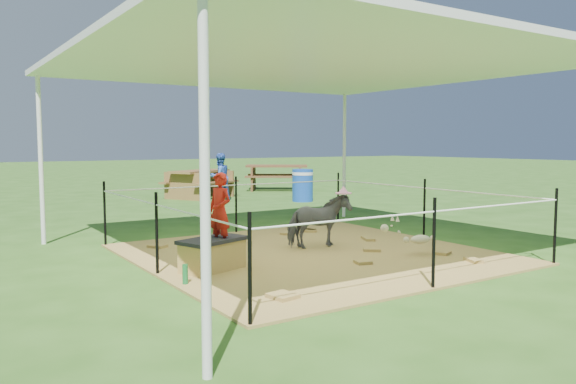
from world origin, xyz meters
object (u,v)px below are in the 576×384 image
straw_bale (213,256)px  woman (220,203)px  distant_person (220,177)px  picnic_table_near (200,184)px  picnic_table_far (277,178)px  green_bottle (185,274)px  trash_barrel (303,185)px  pony (319,221)px  foal (420,237)px

straw_bale → woman: 0.65m
straw_bale → distant_person: distant_person is taller
picnic_table_near → picnic_table_far: size_ratio=0.94×
woman → distant_person: size_ratio=0.72×
green_bottle → trash_barrel: size_ratio=0.25×
woman → green_bottle: 1.06m
straw_bale → distant_person: bearing=63.2°
picnic_table_near → distant_person: 1.04m
woman → pony: woman is taller
green_bottle → picnic_table_near: size_ratio=0.11×
green_bottle → pony: (2.50, 0.93, 0.29)m
pony → foal: pony is taller
picnic_table_near → straw_bale: bearing=-142.3°
foal → picnic_table_far: picnic_table_far is taller
picnic_table_far → trash_barrel: bearing=-77.3°
foal → picnic_table_near: 9.50m
pony → green_bottle: bearing=116.4°
picnic_table_near → pony: bearing=-131.4°
picnic_table_near → distant_person: bearing=-110.9°
trash_barrel → picnic_table_far: bearing=68.8°
trash_barrel → woman: bearing=-131.6°
picnic_table_near → distant_person: size_ratio=1.47×
green_bottle → picnic_table_far: size_ratio=0.11×
trash_barrel → distant_person: (-1.77, 1.45, 0.21)m
picnic_table_far → distant_person: (-3.11, -2.03, 0.23)m
green_bottle → foal: size_ratio=0.25×
woman → picnic_table_far: 11.98m
green_bottle → picnic_table_near: bearing=64.8°
green_bottle → foal: 3.39m
woman → picnic_table_far: woman is taller
trash_barrel → picnic_table_near: 3.11m
green_bottle → picnic_table_far: bearing=53.4°
straw_bale → pony: pony is taller
woman → foal: size_ratio=1.08×
pony → foal: (0.88, -1.19, -0.15)m
trash_barrel → foal: bearing=-112.1°
foal → woman: bearing=174.0°
woman → green_bottle: size_ratio=4.32×
foal → picnic_table_far: (4.19, 10.47, 0.15)m
picnic_table_far → distant_person: distant_person is taller
pony → picnic_table_far: picnic_table_far is taller
woman → distant_person: bearing=134.8°
distant_person → green_bottle: bearing=52.7°
straw_bale → picnic_table_near: 9.52m
picnic_table_far → distant_person: size_ratio=1.56×
distant_person → trash_barrel: bearing=132.0°
green_bottle → pony: pony is taller
woman → trash_barrel: 8.42m
picnic_table_far → pony: bearing=-84.7°
woman → picnic_table_far: size_ratio=0.46×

